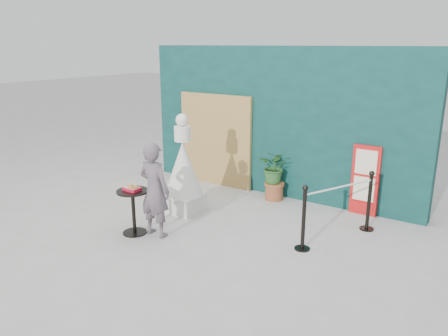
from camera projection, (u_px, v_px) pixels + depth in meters
ground at (181, 248)px, 6.74m from camera, size 60.00×60.00×0.00m
back_wall at (278, 122)px, 8.84m from camera, size 6.00×0.30×3.00m
bamboo_fence at (215, 140)px, 9.56m from camera, size 1.80×0.08×2.00m
woman at (155, 190)px, 7.00m from camera, size 0.57×0.38×1.55m
menu_board at (365, 181)px, 7.90m from camera, size 0.50×0.07×1.30m
statue at (183, 173)px, 8.01m from camera, size 0.72×0.72×1.85m
cafe_table at (133, 205)px, 7.13m from camera, size 0.52×0.52×0.75m
food_basket at (132, 188)px, 7.06m from camera, size 0.26×0.19×0.11m
planter at (275, 172)px, 8.68m from camera, size 0.59×0.52×1.01m
stanchion_barrier at (338, 210)px, 6.92m from camera, size 0.84×1.54×1.03m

